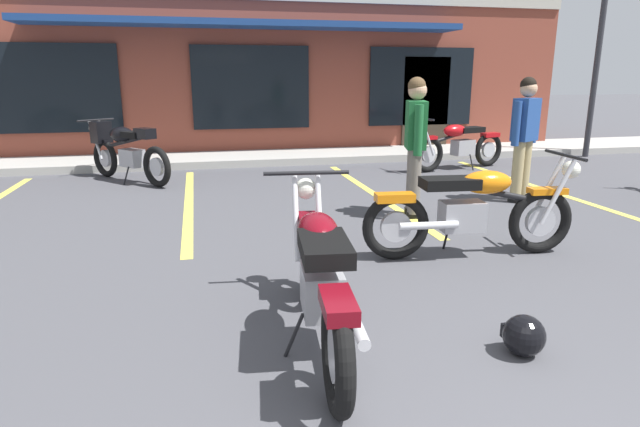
{
  "coord_description": "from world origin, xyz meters",
  "views": [
    {
      "loc": [
        -1.17,
        -0.29,
        1.68
      ],
      "look_at": [
        -0.18,
        3.96,
        0.55
      ],
      "focal_mm": 29.79,
      "sensor_mm": 36.0,
      "label": 1
    }
  ],
  "objects_px": {
    "motorcycle_foreground_classic": "(320,275)",
    "helmet_on_pavement": "(524,335)",
    "person_in_shorts_foreground": "(525,132)",
    "motorcycle_silver_naked": "(125,149)",
    "motorcycle_red_sportbike": "(459,144)",
    "person_in_black_shirt": "(415,139)",
    "motorcycle_black_cruiser": "(473,209)"
  },
  "relations": [
    {
      "from": "motorcycle_foreground_classic",
      "to": "person_in_black_shirt",
      "type": "distance_m",
      "value": 3.44
    },
    {
      "from": "person_in_black_shirt",
      "to": "motorcycle_foreground_classic",
      "type": "bearing_deg",
      "value": -122.61
    },
    {
      "from": "motorcycle_red_sportbike",
      "to": "motorcycle_silver_naked",
      "type": "bearing_deg",
      "value": 178.22
    },
    {
      "from": "person_in_shorts_foreground",
      "to": "helmet_on_pavement",
      "type": "bearing_deg",
      "value": -122.61
    },
    {
      "from": "motorcycle_red_sportbike",
      "to": "person_in_shorts_foreground",
      "type": "bearing_deg",
      "value": -98.82
    },
    {
      "from": "motorcycle_foreground_classic",
      "to": "person_in_shorts_foreground",
      "type": "distance_m",
      "value": 4.89
    },
    {
      "from": "motorcycle_foreground_classic",
      "to": "helmet_on_pavement",
      "type": "distance_m",
      "value": 1.31
    },
    {
      "from": "motorcycle_black_cruiser",
      "to": "motorcycle_silver_naked",
      "type": "bearing_deg",
      "value": 127.8
    },
    {
      "from": "person_in_shorts_foreground",
      "to": "motorcycle_black_cruiser",
      "type": "bearing_deg",
      "value": -132.51
    },
    {
      "from": "motorcycle_black_cruiser",
      "to": "motorcycle_silver_naked",
      "type": "distance_m",
      "value": 5.98
    },
    {
      "from": "motorcycle_silver_naked",
      "to": "person_in_shorts_foreground",
      "type": "height_order",
      "value": "person_in_shorts_foreground"
    },
    {
      "from": "motorcycle_silver_naked",
      "to": "helmet_on_pavement",
      "type": "bearing_deg",
      "value": -64.81
    },
    {
      "from": "motorcycle_red_sportbike",
      "to": "person_in_black_shirt",
      "type": "height_order",
      "value": "person_in_black_shirt"
    },
    {
      "from": "motorcycle_foreground_classic",
      "to": "person_in_black_shirt",
      "type": "relative_size",
      "value": 1.26
    },
    {
      "from": "motorcycle_black_cruiser",
      "to": "person_in_black_shirt",
      "type": "bearing_deg",
      "value": 88.42
    },
    {
      "from": "person_in_black_shirt",
      "to": "motorcycle_silver_naked",
      "type": "bearing_deg",
      "value": 139.23
    },
    {
      "from": "motorcycle_foreground_classic",
      "to": "motorcycle_silver_naked",
      "type": "relative_size",
      "value": 1.2
    },
    {
      "from": "motorcycle_black_cruiser",
      "to": "person_in_black_shirt",
      "type": "xyz_separation_m",
      "value": [
        0.04,
        1.53,
        0.49
      ]
    },
    {
      "from": "motorcycle_foreground_classic",
      "to": "motorcycle_red_sportbike",
      "type": "distance_m",
      "value": 7.1
    },
    {
      "from": "person_in_black_shirt",
      "to": "motorcycle_black_cruiser",
      "type": "bearing_deg",
      "value": -91.58
    },
    {
      "from": "motorcycle_red_sportbike",
      "to": "person_in_black_shirt",
      "type": "bearing_deg",
      "value": -125.53
    },
    {
      "from": "motorcycle_red_sportbike",
      "to": "helmet_on_pavement",
      "type": "bearing_deg",
      "value": -113.83
    },
    {
      "from": "motorcycle_foreground_classic",
      "to": "person_in_shorts_foreground",
      "type": "xyz_separation_m",
      "value": [
        3.58,
        3.29,
        0.49
      ]
    },
    {
      "from": "motorcycle_black_cruiser",
      "to": "helmet_on_pavement",
      "type": "bearing_deg",
      "value": -108.61
    },
    {
      "from": "person_in_shorts_foreground",
      "to": "motorcycle_silver_naked",
      "type": "bearing_deg",
      "value": 153.1
    },
    {
      "from": "motorcycle_foreground_classic",
      "to": "motorcycle_silver_naked",
      "type": "xyz_separation_m",
      "value": [
        -1.88,
        6.06,
        0.07
      ]
    },
    {
      "from": "motorcycle_red_sportbike",
      "to": "person_in_black_shirt",
      "type": "relative_size",
      "value": 1.24
    },
    {
      "from": "motorcycle_foreground_classic",
      "to": "motorcycle_black_cruiser",
      "type": "xyz_separation_m",
      "value": [
        1.79,
        1.34,
        0.0
      ]
    },
    {
      "from": "motorcycle_black_cruiser",
      "to": "motorcycle_silver_naked",
      "type": "xyz_separation_m",
      "value": [
        -3.67,
        4.73,
        0.07
      ]
    },
    {
      "from": "person_in_shorts_foreground",
      "to": "motorcycle_red_sportbike",
      "type": "bearing_deg",
      "value": 81.18
    },
    {
      "from": "person_in_black_shirt",
      "to": "motorcycle_red_sportbike",
      "type": "bearing_deg",
      "value": 54.47
    },
    {
      "from": "person_in_black_shirt",
      "to": "helmet_on_pavement",
      "type": "bearing_deg",
      "value": -100.99
    }
  ]
}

